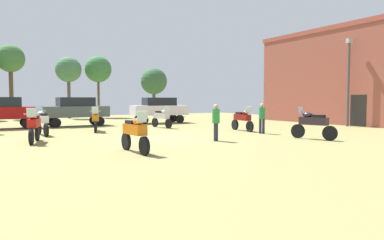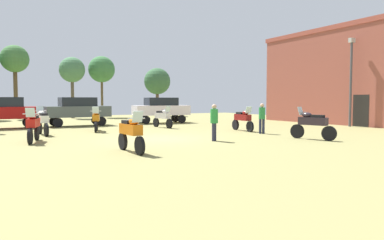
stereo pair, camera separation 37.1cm
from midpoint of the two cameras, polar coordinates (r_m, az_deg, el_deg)
ground_plane at (r=16.76m, az=-4.73°, el=-3.05°), size 44.00×52.00×0.02m
brick_building at (r=30.41m, az=25.97°, el=6.38°), size 6.12×15.05×7.32m
motorcycle_1 at (r=19.77m, az=-22.49°, el=-0.14°), size 0.62×2.28×1.51m
motorcycle_2 at (r=17.24m, az=19.43°, el=-0.55°), size 0.80×2.17×1.51m
motorcycle_3 at (r=12.44m, az=-8.98°, el=-1.91°), size 0.62×2.15×1.47m
motorcycle_4 at (r=23.20m, az=-4.30°, el=0.51°), size 0.67×2.18×1.45m
motorcycle_5 at (r=16.59m, az=-23.67°, el=-0.79°), size 0.79×2.16×1.50m
motorcycle_6 at (r=21.11m, az=-14.74°, el=0.13°), size 0.81×2.07×1.45m
motorcycle_7 at (r=20.97m, az=8.71°, el=0.19°), size 0.62×2.20×1.46m
car_1 at (r=25.32m, az=-27.89°, el=1.40°), size 4.32×1.85×2.00m
car_3 at (r=25.91m, az=-17.59°, el=1.66°), size 4.33×1.87×2.00m
car_4 at (r=27.88m, az=-4.64°, el=1.91°), size 4.46×2.21×2.00m
person_2 at (r=19.48m, az=11.76°, el=0.62°), size 0.48×0.48×1.64m
person_3 at (r=15.73m, az=4.27°, el=0.05°), size 0.48×0.48×1.64m
tree_1 at (r=36.96m, az=-18.53°, el=7.60°), size 2.49×2.49×6.03m
tree_2 at (r=40.27m, az=-5.38°, el=6.20°), size 2.97×2.97×5.40m
tree_5 at (r=38.01m, az=-26.46°, el=8.66°), size 2.60×2.60×7.04m
tree_7 at (r=38.22m, az=-14.11°, el=7.89°), size 2.72×2.72×6.36m
lamp_post at (r=26.53m, az=24.65°, el=6.34°), size 0.44×0.24×6.00m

